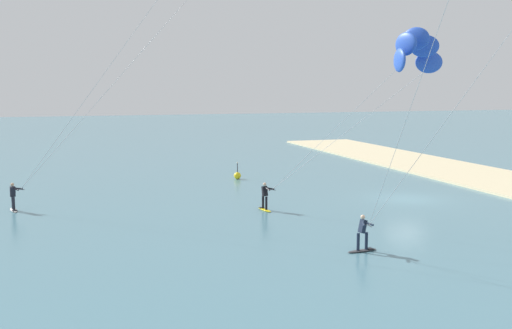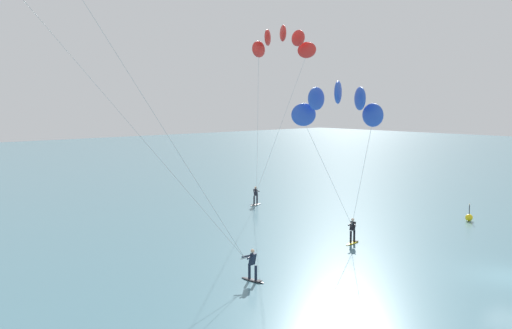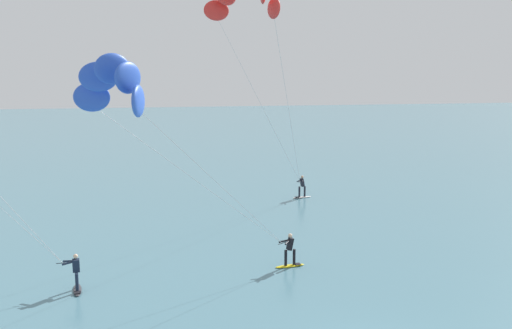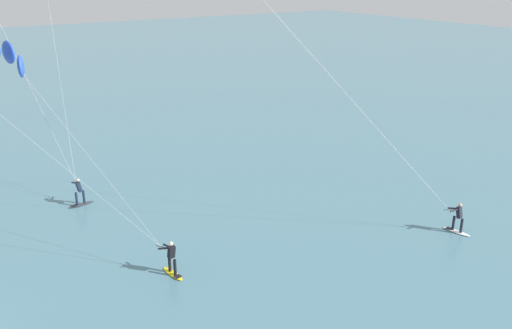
{
  "view_description": "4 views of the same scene",
  "coord_description": "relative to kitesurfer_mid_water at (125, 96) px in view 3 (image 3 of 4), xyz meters",
  "views": [
    {
      "loc": [
        -34.22,
        21.24,
        7.4
      ],
      "look_at": [
        -3.42,
        11.49,
        3.17
      ],
      "focal_mm": 42.38,
      "sensor_mm": 36.0,
      "label": 1
    },
    {
      "loc": [
        -29.07,
        -12.16,
        9.2
      ],
      "look_at": [
        -4.15,
        15.53,
        4.99
      ],
      "focal_mm": 39.23,
      "sensor_mm": 36.0,
      "label": 2
    },
    {
      "loc": [
        -7.08,
        -16.28,
        9.78
      ],
      "look_at": [
        -1.56,
        14.17,
        4.41
      ],
      "focal_mm": 40.58,
      "sensor_mm": 36.0,
      "label": 3
    },
    {
      "loc": [
        19.13,
        1.75,
        13.15
      ],
      "look_at": [
        -3.9,
        16.72,
        2.98
      ],
      "focal_mm": 37.51,
      "sensor_mm": 36.0,
      "label": 4
    }
  ],
  "objects": [
    {
      "name": "kitesurfer_mid_water",
      "position": [
        0.0,
        0.0,
        0.0
      ],
      "size": [
        10.16,
        7.43,
        10.18
      ],
      "color": "yellow",
      "rests_on": "ground"
    },
    {
      "name": "kitesurfer_far_out",
      "position": [
        6.29,
        10.37,
        3.93
      ],
      "size": [
        8.69,
        11.14,
        14.32
      ],
      "color": "white",
      "rests_on": "ground"
    }
  ]
}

